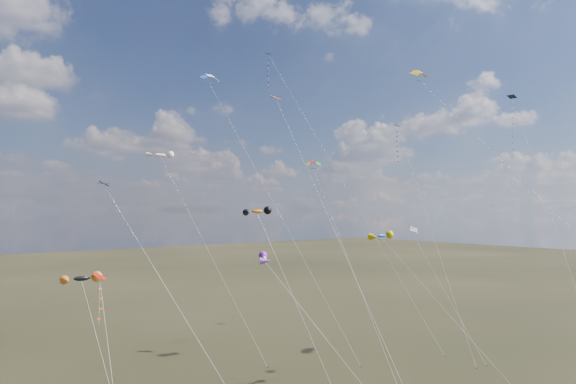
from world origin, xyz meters
TOP-DOWN VIEW (x-y plane):
  - diamond_black_high at (29.17, 27.28)m, footprint 12.53×21.26m
  - diamond_navy_tall at (8.55, 30.50)m, footprint 12.09×19.92m
  - diamond_black_mid at (-17.33, 12.50)m, footprint 7.33×14.80m
  - diamond_red_low at (-19.32, 17.07)m, footprint 1.85×9.68m
  - diamond_navy_right at (21.52, 4.94)m, footprint 13.15×15.61m
  - diamond_orange_center at (-2.63, 11.49)m, footprint 1.14×19.08m
  - parafoil_yellow at (19.38, 15.88)m, footprint 6.39×31.29m
  - parafoil_blue_white at (-2.00, 30.57)m, footprint 11.94×15.33m
  - parafoil_striped at (19.12, 16.93)m, footprint 2.82×10.61m
  - parafoil_tricolor at (9.37, 24.71)m, footprint 4.89×17.78m
  - novelty_black_orange at (-18.67, 24.15)m, footprint 2.97×6.49m
  - novelty_orange_black at (-4.58, 16.83)m, footprint 3.19×10.89m
  - novelty_white_purple at (-10.20, 7.75)m, footprint 7.07×11.78m
  - novelty_redwhite_stripe at (-3.00, 42.60)m, footprint 5.47×21.75m
  - novelty_blue_yellow at (7.07, 11.50)m, footprint 7.42×12.01m

SIDE VIEW (x-z plane):
  - diamond_red_low at x=-19.32m, z-range 3.66..15.80m
  - novelty_black_orange at x=-18.67m, z-range 5.22..16.74m
  - novelty_white_purple at x=-10.20m, z-range 6.49..20.43m
  - diamond_black_mid at x=-17.33m, z-range 3.95..23.35m
  - novelty_blue_yellow at x=7.07m, z-range 6.96..21.97m
  - parafoil_striped at x=19.12m, z-range 7.13..22.72m
  - novelty_orange_black at x=-4.58m, z-range 8.18..25.65m
  - diamond_orange_center at x=-2.63m, z-range 6.23..34.69m
  - parafoil_tricolor at x=9.37m, z-range 11.09..34.72m
  - novelty_redwhite_stripe at x=-3.00m, z-range 11.97..37.30m
  - diamond_navy_right at x=21.52m, z-range 10.15..40.10m
  - diamond_black_high at x=29.17m, z-range 10.55..41.01m
  - diamond_navy_tall at x=8.55m, z-range 13.83..52.27m
  - parafoil_blue_white at x=-2.00m, z-range 16.19..50.22m
  - parafoil_yellow at x=19.38m, z-range 16.62..51.61m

